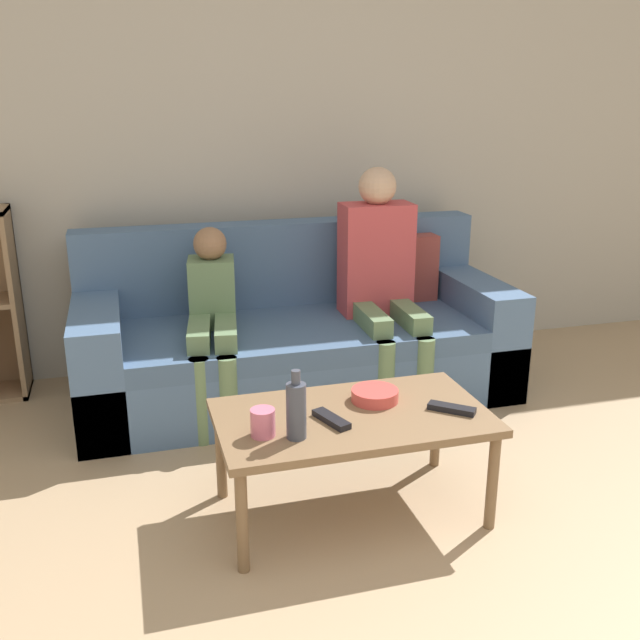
% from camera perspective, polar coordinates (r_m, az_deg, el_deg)
% --- Properties ---
extents(wall_back, '(12.00, 0.06, 2.60)m').
position_cam_1_polar(wall_back, '(4.00, -4.55, 14.90)').
color(wall_back, '#B7B2A8').
rests_on(wall_back, ground_plane).
extents(couch, '(2.15, 0.89, 0.84)m').
position_cam_1_polar(couch, '(3.68, -1.87, -1.63)').
color(couch, '#4C6B93').
rests_on(couch, ground_plane).
extents(coffee_table, '(0.97, 0.55, 0.40)m').
position_cam_1_polar(coffee_table, '(2.59, 2.58, -8.31)').
color(coffee_table, brown).
rests_on(coffee_table, ground_plane).
extents(person_adult, '(0.36, 0.62, 1.15)m').
position_cam_1_polar(person_adult, '(3.61, 4.85, 4.06)').
color(person_adult, '#66845B').
rests_on(person_adult, ground_plane).
extents(person_child, '(0.30, 0.64, 0.89)m').
position_cam_1_polar(person_child, '(3.40, -8.60, 0.44)').
color(person_child, '#66845B').
rests_on(person_child, ground_plane).
extents(cup_near, '(0.08, 0.08, 0.10)m').
position_cam_1_polar(cup_near, '(2.41, -4.60, -8.19)').
color(cup_near, pink).
rests_on(cup_near, coffee_table).
extents(tv_remote_0, '(0.10, 0.18, 0.02)m').
position_cam_1_polar(tv_remote_0, '(2.51, 0.90, -7.94)').
color(tv_remote_0, black).
rests_on(tv_remote_0, coffee_table).
extents(tv_remote_1, '(0.16, 0.15, 0.02)m').
position_cam_1_polar(tv_remote_1, '(2.63, 10.49, -6.98)').
color(tv_remote_1, black).
rests_on(tv_remote_1, coffee_table).
extents(snack_bowl, '(0.18, 0.18, 0.05)m').
position_cam_1_polar(snack_bowl, '(2.67, 4.41, -6.02)').
color(snack_bowl, '#DB4C47').
rests_on(snack_bowl, coffee_table).
extents(bottle, '(0.07, 0.07, 0.24)m').
position_cam_1_polar(bottle, '(2.36, -1.92, -7.17)').
color(bottle, '#424756').
rests_on(bottle, coffee_table).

